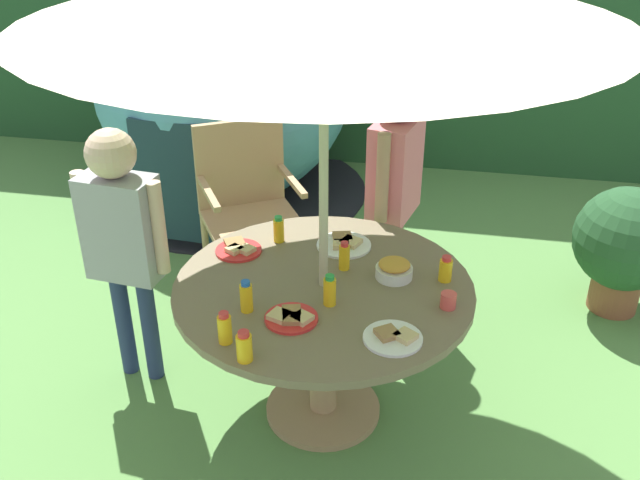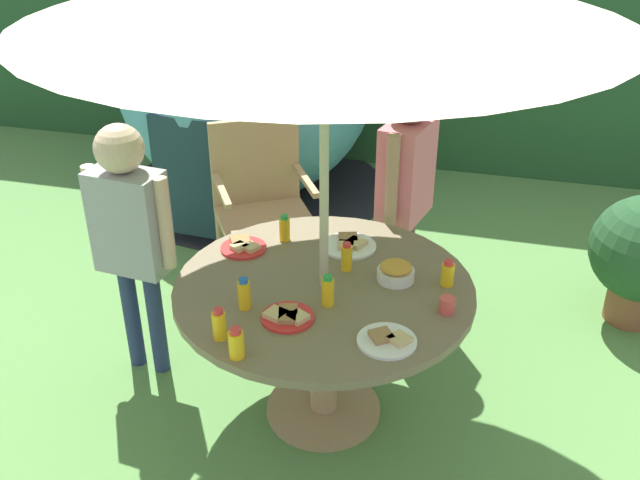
# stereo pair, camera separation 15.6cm
# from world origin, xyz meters

# --- Properties ---
(ground_plane) EXTENTS (10.00, 10.00, 0.02)m
(ground_plane) POSITION_xyz_m (0.00, 0.00, -0.01)
(ground_plane) COLOR #548442
(hedge_backdrop) EXTENTS (9.00, 0.70, 2.03)m
(hedge_backdrop) POSITION_xyz_m (0.00, 3.29, 1.02)
(hedge_backdrop) COLOR #234C28
(hedge_backdrop) RESTS_ON ground_plane
(garden_table) EXTENTS (1.23, 1.23, 0.68)m
(garden_table) POSITION_xyz_m (0.00, 0.00, 0.54)
(garden_table) COLOR tan
(garden_table) RESTS_ON ground_plane
(wooden_chair) EXTENTS (0.68, 0.66, 0.94)m
(wooden_chair) POSITION_xyz_m (-0.64, 1.04, 0.53)
(wooden_chair) COLOR tan
(wooden_chair) RESTS_ON ground_plane
(dome_tent) EXTENTS (2.13, 2.13, 1.73)m
(dome_tent) POSITION_xyz_m (-1.11, 2.22, 0.86)
(dome_tent) COLOR teal
(dome_tent) RESTS_ON ground_plane
(child_in_pink_shirt) EXTENTS (0.26, 0.44, 1.32)m
(child_in_pink_shirt) POSITION_xyz_m (0.20, 0.87, 0.84)
(child_in_pink_shirt) COLOR brown
(child_in_pink_shirt) RESTS_ON ground_plane
(child_in_grey_shirt) EXTENTS (0.42, 0.21, 1.25)m
(child_in_grey_shirt) POSITION_xyz_m (-0.91, 0.10, 0.80)
(child_in_grey_shirt) COLOR navy
(child_in_grey_shirt) RESTS_ON ground_plane
(snack_bowl) EXTENTS (0.16, 0.16, 0.08)m
(snack_bowl) POSITION_xyz_m (0.28, 0.11, 0.72)
(snack_bowl) COLOR white
(snack_bowl) RESTS_ON garden_table
(plate_center_front) EXTENTS (0.21, 0.21, 0.03)m
(plate_center_front) POSITION_xyz_m (-0.42, 0.19, 0.69)
(plate_center_front) COLOR red
(plate_center_front) RESTS_ON garden_table
(plate_near_right) EXTENTS (0.20, 0.20, 0.03)m
(plate_near_right) POSITION_xyz_m (-0.07, -0.27, 0.70)
(plate_near_right) COLOR red
(plate_near_right) RESTS_ON garden_table
(plate_center_back) EXTENTS (0.25, 0.25, 0.03)m
(plate_center_back) POSITION_xyz_m (0.03, 0.33, 0.69)
(plate_center_back) COLOR white
(plate_center_back) RESTS_ON garden_table
(plate_back_edge) EXTENTS (0.22, 0.22, 0.03)m
(plate_back_edge) POSITION_xyz_m (0.32, -0.32, 0.69)
(plate_back_edge) COLOR white
(plate_back_edge) RESTS_ON garden_table
(juice_bottle_near_left) EXTENTS (0.05, 0.05, 0.13)m
(juice_bottle_near_left) POSITION_xyz_m (0.06, 0.14, 0.74)
(juice_bottle_near_left) COLOR yellow
(juice_bottle_near_left) RESTS_ON garden_table
(juice_bottle_far_left) EXTENTS (0.05, 0.05, 0.13)m
(juice_bottle_far_left) POSITION_xyz_m (-0.25, -0.24, 0.74)
(juice_bottle_far_left) COLOR yellow
(juice_bottle_far_left) RESTS_ON garden_table
(juice_bottle_far_right) EXTENTS (0.05, 0.05, 0.11)m
(juice_bottle_far_right) POSITION_xyz_m (0.49, 0.13, 0.73)
(juice_bottle_far_right) COLOR yellow
(juice_bottle_far_right) RESTS_ON garden_table
(juice_bottle_mid_left) EXTENTS (0.06, 0.06, 0.12)m
(juice_bottle_mid_left) POSITION_xyz_m (-0.18, -0.53, 0.74)
(juice_bottle_mid_left) COLOR yellow
(juice_bottle_mid_left) RESTS_ON garden_table
(juice_bottle_mid_right) EXTENTS (0.05, 0.05, 0.13)m
(juice_bottle_mid_right) POSITION_xyz_m (-0.27, -0.45, 0.74)
(juice_bottle_mid_right) COLOR yellow
(juice_bottle_mid_right) RESTS_ON garden_table
(juice_bottle_front_edge) EXTENTS (0.05, 0.05, 0.12)m
(juice_bottle_front_edge) POSITION_xyz_m (-0.27, 0.32, 0.74)
(juice_bottle_front_edge) COLOR yellow
(juice_bottle_front_edge) RESTS_ON garden_table
(juice_bottle_spot_a) EXTENTS (0.05, 0.05, 0.13)m
(juice_bottle_spot_a) POSITION_xyz_m (0.05, -0.14, 0.74)
(juice_bottle_spot_a) COLOR yellow
(juice_bottle_spot_a) RESTS_ON garden_table
(cup_near) EXTENTS (0.06, 0.06, 0.06)m
(cup_near) POSITION_xyz_m (0.51, -0.07, 0.71)
(cup_near) COLOR #E04C47
(cup_near) RESTS_ON garden_table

